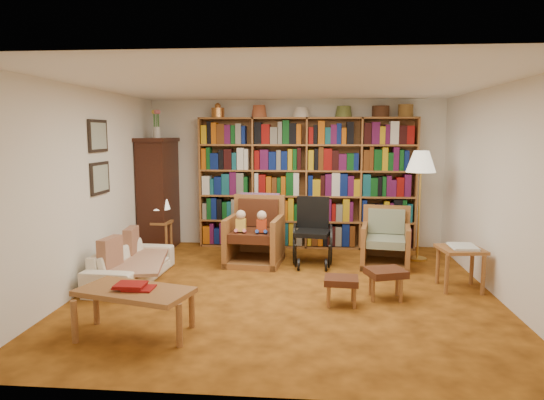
# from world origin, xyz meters

# --- Properties ---
(floor) EXTENTS (5.00, 5.00, 0.00)m
(floor) POSITION_xyz_m (0.00, 0.00, 0.00)
(floor) COLOR #B2651B
(floor) RESTS_ON ground
(ceiling) EXTENTS (5.00, 5.00, 0.00)m
(ceiling) POSITION_xyz_m (0.00, 0.00, 2.50)
(ceiling) COLOR white
(ceiling) RESTS_ON wall_back
(wall_back) EXTENTS (5.00, 0.00, 5.00)m
(wall_back) POSITION_xyz_m (0.00, 2.50, 1.25)
(wall_back) COLOR white
(wall_back) RESTS_ON floor
(wall_front) EXTENTS (5.00, 0.00, 5.00)m
(wall_front) POSITION_xyz_m (0.00, -2.50, 1.25)
(wall_front) COLOR white
(wall_front) RESTS_ON floor
(wall_left) EXTENTS (0.00, 5.00, 5.00)m
(wall_left) POSITION_xyz_m (-2.50, 0.00, 1.25)
(wall_left) COLOR white
(wall_left) RESTS_ON floor
(wall_right) EXTENTS (0.00, 5.00, 5.00)m
(wall_right) POSITION_xyz_m (2.50, 0.00, 1.25)
(wall_right) COLOR white
(wall_right) RESTS_ON floor
(bookshelf) EXTENTS (3.60, 0.30, 2.42)m
(bookshelf) POSITION_xyz_m (0.20, 2.33, 1.17)
(bookshelf) COLOR #A26232
(bookshelf) RESTS_ON floor
(curio_cabinet) EXTENTS (0.50, 0.95, 2.40)m
(curio_cabinet) POSITION_xyz_m (-2.25, 2.00, 0.95)
(curio_cabinet) COLOR #37170F
(curio_cabinet) RESTS_ON floor
(framed_pictures) EXTENTS (0.03, 0.52, 0.97)m
(framed_pictures) POSITION_xyz_m (-2.48, 0.30, 1.62)
(framed_pictures) COLOR black
(framed_pictures) RESTS_ON wall_left
(sofa) EXTENTS (1.61, 0.70, 0.46)m
(sofa) POSITION_xyz_m (-2.05, 0.18, 0.23)
(sofa) COLOR white
(sofa) RESTS_ON floor
(sofa_throw) EXTENTS (1.01, 1.51, 0.04)m
(sofa_throw) POSITION_xyz_m (-2.00, 0.18, 0.30)
(sofa_throw) COLOR beige
(sofa_throw) RESTS_ON sofa
(cushion_left) EXTENTS (0.16, 0.40, 0.39)m
(cushion_left) POSITION_xyz_m (-2.18, 0.53, 0.45)
(cushion_left) COLOR maroon
(cushion_left) RESTS_ON sofa
(cushion_right) EXTENTS (0.18, 0.42, 0.40)m
(cushion_right) POSITION_xyz_m (-2.18, -0.17, 0.45)
(cushion_right) COLOR maroon
(cushion_right) RESTS_ON sofa
(side_table_lamp) EXTENTS (0.36, 0.36, 0.52)m
(side_table_lamp) POSITION_xyz_m (-2.15, 1.71, 0.37)
(side_table_lamp) COLOR #A26232
(side_table_lamp) RESTS_ON floor
(table_lamp) EXTENTS (0.34, 0.34, 0.46)m
(table_lamp) POSITION_xyz_m (-2.15, 1.71, 0.84)
(table_lamp) COLOR gold
(table_lamp) RESTS_ON side_table_lamp
(armchair_leather) EXTENTS (0.88, 0.93, 1.01)m
(armchair_leather) POSITION_xyz_m (-0.55, 1.30, 0.41)
(armchair_leather) COLOR #A26232
(armchair_leather) RESTS_ON floor
(armchair_sage) EXTENTS (0.80, 0.82, 0.86)m
(armchair_sage) POSITION_xyz_m (1.38, 1.28, 0.33)
(armchair_sage) COLOR #A26232
(armchair_sage) RESTS_ON floor
(wheelchair) EXTENTS (0.57, 0.79, 0.99)m
(wheelchair) POSITION_xyz_m (0.32, 1.27, 0.45)
(wheelchair) COLOR black
(wheelchair) RESTS_ON floor
(floor_lamp) EXTENTS (0.44, 0.44, 1.68)m
(floor_lamp) POSITION_xyz_m (1.93, 1.63, 1.45)
(floor_lamp) COLOR gold
(floor_lamp) RESTS_ON floor
(side_table_papers) EXTENTS (0.57, 0.57, 0.56)m
(side_table_papers) POSITION_xyz_m (2.15, 0.22, 0.44)
(side_table_papers) COLOR #A26232
(side_table_papers) RESTS_ON floor
(footstool_a) EXTENTS (0.40, 0.34, 0.32)m
(footstool_a) POSITION_xyz_m (0.65, -0.48, 0.26)
(footstool_a) COLOR #4A2213
(footstool_a) RESTS_ON floor
(footstool_b) EXTENTS (0.51, 0.47, 0.36)m
(footstool_b) POSITION_xyz_m (1.18, -0.22, 0.29)
(footstool_b) COLOR #4A2213
(footstool_b) RESTS_ON floor
(coffee_table) EXTENTS (1.19, 0.81, 0.51)m
(coffee_table) POSITION_xyz_m (-1.38, -1.48, 0.40)
(coffee_table) COLOR #A26232
(coffee_table) RESTS_ON floor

